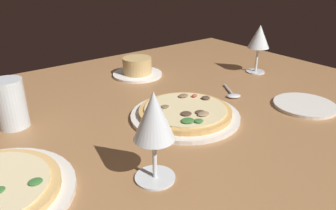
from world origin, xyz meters
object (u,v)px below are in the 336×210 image
wine_glass_far (259,38)px  side_plate (305,105)px  ramekin_on_saucer (137,68)px  wine_glass_near (154,119)px  water_glass (11,107)px  spoon (232,94)px  pizza_main (185,113)px

wine_glass_far → side_plate: (-13.22, -27.04, -11.54)cm
ramekin_on_saucer → wine_glass_near: bearing=-119.5°
ramekin_on_saucer → water_glass: water_glass is taller
ramekin_on_saucer → spoon: 34.25cm
pizza_main → wine_glass_far: 45.90cm
wine_glass_near → side_plate: (49.97, 1.29, -11.45)cm
pizza_main → wine_glass_far: (42.80, 12.61, 10.80)cm
wine_glass_near → wine_glass_far: bearing=24.1°
side_plate → spoon: 19.55cm
wine_glass_far → wine_glass_near: 69.25cm
pizza_main → ramekin_on_saucer: ramekin_on_saucer is taller
water_glass → spoon: water_glass is taller
ramekin_on_saucer → wine_glass_near: (-28.51, -50.41, 9.34)cm
ramekin_on_saucer → water_glass: 45.26cm
wine_glass_far → wine_glass_near: size_ratio=0.97×
pizza_main → spoon: pizza_main is taller
pizza_main → spoon: (20.04, 2.65, -0.74)cm
wine_glass_near → spoon: 45.86cm
pizza_main → wine_glass_near: (-20.39, -15.72, 10.71)cm
spoon → wine_glass_near: bearing=-155.6°
wine_glass_far → ramekin_on_saucer: bearing=147.5°
pizza_main → ramekin_on_saucer: 35.65cm
side_plate → spoon: (-9.53, 17.07, 0.01)cm
ramekin_on_saucer → wine_glass_near: size_ratio=0.98×
ramekin_on_saucer → side_plate: 53.64cm
ramekin_on_saucer → side_plate: ramekin_on_saucer is taller
spoon → side_plate: bearing=-60.8°
wine_glass_near → side_plate: 51.28cm
pizza_main → side_plate: (29.58, -14.43, -0.74)cm
wine_glass_far → spoon: wine_glass_far is taller
pizza_main → wine_glass_near: bearing=-142.4°
pizza_main → wine_glass_near: wine_glass_near is taller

